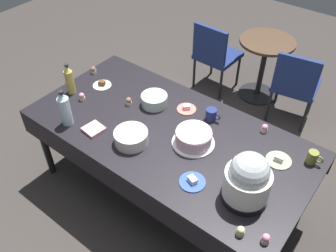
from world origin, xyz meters
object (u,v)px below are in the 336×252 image
object	(u,v)px
dessert_plate_coral	(187,109)
coffee_mug_olive	(313,157)
cupcake_cocoa	(266,239)
maroon_chair_right	(295,83)
potluck_table	(168,137)
frosted_layer_cake	(193,138)
slow_cooker	(248,180)
dessert_plate_white	(102,85)
coffee_mug_navy	(211,114)
ceramic_snack_bowl	(131,137)
glass_salad_bowl	(154,100)
maroon_chair_left	(215,53)
cupcake_mint	(93,70)
round_cafe_table	(264,58)
dessert_plate_cobalt	(192,181)
cupcake_rose	(129,101)
cupcake_lemon	(241,231)
cupcake_berry	(82,97)
soda_bottle_ginger_ale	(69,80)
cupcake_vanilla	(265,128)
soda_bottle_water	(65,109)
dessert_plate_sage	(279,160)

from	to	relation	value
dessert_plate_coral	coffee_mug_olive	distance (m)	1.02
cupcake_cocoa	maroon_chair_right	world-z (taller)	maroon_chair_right
potluck_table	frosted_layer_cake	bearing A→B (deg)	1.56
slow_cooker	dessert_plate_white	size ratio (longest dim) A/B	2.25
potluck_table	coffee_mug_navy	size ratio (longest dim) A/B	17.30
slow_cooker	ceramic_snack_bowl	distance (m)	0.90
glass_salad_bowl	maroon_chair_left	distance (m)	1.45
ceramic_snack_bowl	cupcake_mint	distance (m)	1.00
slow_cooker	round_cafe_table	distance (m)	2.20
coffee_mug_olive	frosted_layer_cake	bearing A→B (deg)	-155.13
dessert_plate_cobalt	cupcake_rose	world-z (taller)	cupcake_rose
cupcake_mint	round_cafe_table	distance (m)	1.90
potluck_table	cupcake_mint	world-z (taller)	cupcake_mint
dessert_plate_cobalt	potluck_table	bearing A→B (deg)	145.48
cupcake_cocoa	cupcake_lemon	bearing A→B (deg)	-162.08
slow_cooker	cupcake_rose	world-z (taller)	slow_cooker
ceramic_snack_bowl	cupcake_berry	size ratio (longest dim) A/B	3.68
ceramic_snack_bowl	soda_bottle_ginger_ale	xyz separation A→B (m)	(-0.82, 0.14, 0.08)
frosted_layer_cake	slow_cooker	world-z (taller)	slow_cooker
dessert_plate_cobalt	cupcake_vanilla	xyz separation A→B (m)	(0.15, 0.74, 0.02)
cupcake_vanilla	soda_bottle_water	size ratio (longest dim) A/B	0.22
ceramic_snack_bowl	coffee_mug_navy	distance (m)	0.66
cupcake_berry	maroon_chair_left	xyz separation A→B (m)	(0.25, 1.72, -0.29)
maroon_chair_right	glass_salad_bowl	bearing A→B (deg)	-116.56
maroon_chair_left	potluck_table	bearing A→B (deg)	-70.77
soda_bottle_ginger_ale	round_cafe_table	world-z (taller)	soda_bottle_ginger_ale
cupcake_lemon	coffee_mug_olive	bearing A→B (deg)	82.03
dessert_plate_sage	round_cafe_table	size ratio (longest dim) A/B	0.25
frosted_layer_cake	dessert_plate_sage	xyz separation A→B (m)	(0.57, 0.22, -0.05)
dessert_plate_cobalt	maroon_chair_right	distance (m)	1.90
cupcake_rose	cupcake_lemon	size ratio (longest dim) A/B	1.00
dessert_plate_coral	maroon_chair_right	size ratio (longest dim) A/B	0.19
dessert_plate_cobalt	cupcake_lemon	bearing A→B (deg)	-18.48
glass_salad_bowl	potluck_table	bearing A→B (deg)	-33.12
coffee_mug_navy	dessert_plate_coral	bearing A→B (deg)	-174.17
cupcake_cocoa	cupcake_rose	world-z (taller)	same
dessert_plate_cobalt	cupcake_rose	size ratio (longest dim) A/B	2.62
potluck_table	frosted_layer_cake	xyz separation A→B (m)	(0.23, 0.01, 0.12)
slow_cooker	dessert_plate_sage	world-z (taller)	slow_cooker
cupcake_mint	maroon_chair_left	bearing A→B (deg)	71.10
dessert_plate_coral	cupcake_mint	world-z (taller)	cupcake_mint
dessert_plate_sage	dessert_plate_coral	xyz separation A→B (m)	(-0.84, 0.07, -0.00)
slow_cooker	cupcake_cocoa	world-z (taller)	slow_cooker
dessert_plate_white	cupcake_vanilla	bearing A→B (deg)	13.30
slow_cooker	cupcake_mint	xyz separation A→B (m)	(-1.78, 0.40, -0.14)
dessert_plate_white	dessert_plate_cobalt	distance (m)	1.32
dessert_plate_cobalt	cupcake_cocoa	world-z (taller)	cupcake_cocoa
soda_bottle_water	coffee_mug_olive	distance (m)	1.82
frosted_layer_cake	cupcake_mint	bearing A→B (deg)	171.02
round_cafe_table	frosted_layer_cake	bearing A→B (deg)	-81.22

